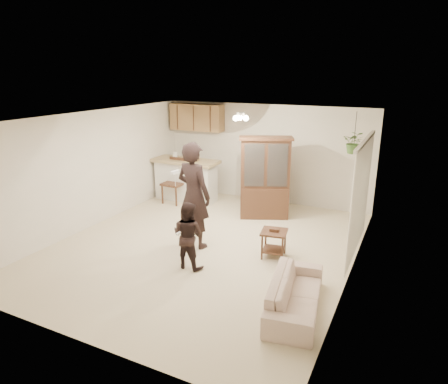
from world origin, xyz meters
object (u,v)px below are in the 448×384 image
at_px(sofa, 296,287).
at_px(chair_hutch_right, 267,192).
at_px(side_table, 274,243).
at_px(chair_hutch_left, 264,193).
at_px(china_hutch, 265,178).
at_px(chair_bar, 174,191).
at_px(adult, 194,202).
at_px(child, 188,231).

relative_size(sofa, chair_hutch_right, 1.68).
bearing_deg(side_table, chair_hutch_left, 113.94).
height_order(china_hutch, chair_hutch_right, china_hutch).
bearing_deg(chair_bar, sofa, -36.99).
bearing_deg(chair_hutch_right, sofa, 110.56).
distance_m(adult, side_table, 1.70).
height_order(sofa, china_hutch, china_hutch).
xyz_separation_m(china_hutch, chair_hutch_right, (-0.26, 0.91, -0.62)).
xyz_separation_m(chair_hutch_left, chair_hutch_right, (0.05, 0.07, 0.01)).
distance_m(sofa, adult, 2.78).
distance_m(chair_hutch_left, chair_hutch_right, 0.09).
relative_size(chair_hutch_left, chair_hutch_right, 0.97).
relative_size(adult, china_hutch, 0.95).
relative_size(child, china_hutch, 0.71).
distance_m(child, china_hutch, 2.96).
bearing_deg(adult, side_table, -160.97).
height_order(child, side_table, child).
bearing_deg(chair_hutch_left, side_table, -28.64).
xyz_separation_m(sofa, china_hutch, (-1.75, 3.39, 0.57)).
bearing_deg(sofa, child, 68.35).
xyz_separation_m(adult, china_hutch, (0.66, 2.10, 0.03)).
distance_m(child, chair_hutch_left, 3.79).
bearing_deg(adult, child, 124.94).
distance_m(chair_bar, chair_hutch_right, 2.40).
height_order(adult, china_hutch, china_hutch).
bearing_deg(child, chair_hutch_left, -86.81).
relative_size(adult, chair_hutch_left, 1.66).
relative_size(sofa, chair_bar, 1.61).
relative_size(adult, chair_bar, 1.55).
height_order(side_table, chair_bar, chair_bar).
xyz_separation_m(sofa, chair_hutch_right, (-2.01, 4.30, -0.05)).
relative_size(adult, chair_hutch_right, 1.61).
distance_m(child, chair_bar, 3.63).
bearing_deg(adult, chair_bar, -37.03).
height_order(sofa, chair_hutch_right, chair_hutch_right).
distance_m(adult, chair_hutch_left, 3.02).
height_order(child, chair_hutch_right, child).
distance_m(china_hutch, side_table, 2.21).
bearing_deg(chair_hutch_left, sofa, -26.60).
bearing_deg(chair_bar, child, -51.67).
xyz_separation_m(chair_bar, chair_hutch_right, (2.21, 0.95, -0.01)).
bearing_deg(side_table, chair_hutch_right, 112.55).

